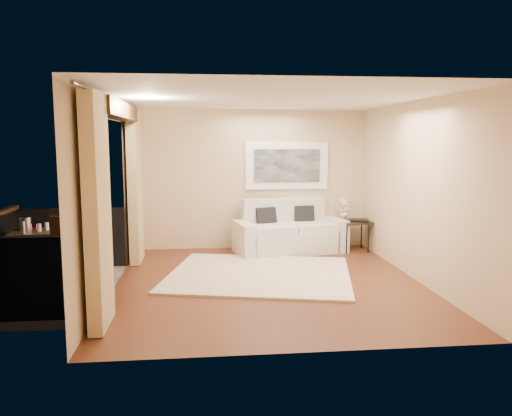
{
  "coord_description": "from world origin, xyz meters",
  "views": [
    {
      "loc": [
        -0.93,
        -7.17,
        2.1
      ],
      "look_at": [
        -0.12,
        0.57,
        1.05
      ],
      "focal_mm": 35.0,
      "sensor_mm": 36.0,
      "label": 1
    }
  ],
  "objects": [
    {
      "name": "rug",
      "position": [
        -0.08,
        0.42,
        0.02
      ],
      "size": [
        3.27,
        3.0,
        0.04
      ],
      "primitive_type": "cube",
      "rotation": [
        0.0,
        0.0,
        -0.23
      ],
      "color": "beige",
      "rests_on": "floor"
    },
    {
      "name": "side_table",
      "position": [
        1.93,
        2.0,
        0.52
      ],
      "size": [
        0.64,
        0.64,
        0.58
      ],
      "rotation": [
        0.0,
        0.0,
        0.23
      ],
      "color": "black",
      "rests_on": "floor"
    },
    {
      "name": "room_shell",
      "position": [
        -2.13,
        0.0,
        2.52
      ],
      "size": [
        5.0,
        6.4,
        5.0
      ],
      "color": "white",
      "rests_on": "ground"
    },
    {
      "name": "vase",
      "position": [
        -3.54,
        0.27,
        0.85
      ],
      "size": [
        0.04,
        0.04,
        0.18
      ],
      "primitive_type": "cylinder",
      "color": "silver",
      "rests_on": "bistro_table"
    },
    {
      "name": "ice_bucket",
      "position": [
        -3.62,
        0.56,
        0.86
      ],
      "size": [
        0.18,
        0.18,
        0.2
      ],
      "primitive_type": "cylinder",
      "color": "white",
      "rests_on": "bistro_table"
    },
    {
      "name": "balcony_chair_near",
      "position": [
        -2.77,
        -0.27,
        0.56
      ],
      "size": [
        0.52,
        0.52,
        0.97
      ],
      "rotation": [
        0.0,
        0.0,
        -0.29
      ],
      "color": "black",
      "rests_on": "balcony"
    },
    {
      "name": "candle",
      "position": [
        -3.46,
        0.65,
        0.8
      ],
      "size": [
        0.06,
        0.06,
        0.07
      ],
      "primitive_type": "cylinder",
      "color": "#F71637",
      "rests_on": "bistro_table"
    },
    {
      "name": "balcony_chair_far",
      "position": [
        -2.81,
        -0.05,
        0.63
      ],
      "size": [
        0.49,
        0.49,
        1.07
      ],
      "rotation": [
        0.0,
        0.0,
        3.09
      ],
      "color": "black",
      "rests_on": "balcony"
    },
    {
      "name": "bistro_table",
      "position": [
        -3.48,
        0.48,
        0.68
      ],
      "size": [
        0.71,
        0.71,
        0.76
      ],
      "rotation": [
        0.0,
        0.0,
        0.1
      ],
      "color": "black",
      "rests_on": "balcony"
    },
    {
      "name": "glass_a",
      "position": [
        -3.38,
        0.42,
        0.82
      ],
      "size": [
        0.06,
        0.06,
        0.12
      ],
      "primitive_type": "cylinder",
      "color": "silver",
      "rests_on": "bistro_table"
    },
    {
      "name": "sofa",
      "position": [
        0.67,
        2.09,
        0.35
      ],
      "size": [
        2.2,
        1.29,
        0.99
      ],
      "rotation": [
        0.0,
        0.0,
        0.21
      ],
      "color": "silver",
      "rests_on": "floor"
    },
    {
      "name": "balcony",
      "position": [
        -3.31,
        0.0,
        0.18
      ],
      "size": [
        1.81,
        2.6,
        1.17
      ],
      "color": "#605B56",
      "rests_on": "ground"
    },
    {
      "name": "orchid",
      "position": [
        1.76,
        2.16,
        0.8
      ],
      "size": [
        0.29,
        0.27,
        0.45
      ],
      "primitive_type": "imported",
      "rotation": [
        0.0,
        0.0,
        0.59
      ],
      "color": "white",
      "rests_on": "side_table"
    },
    {
      "name": "tray",
      "position": [
        1.98,
        1.91,
        0.6
      ],
      "size": [
        0.45,
        0.39,
        0.05
      ],
      "primitive_type": "cube",
      "rotation": [
        0.0,
        0.0,
        -0.32
      ],
      "color": "black",
      "rests_on": "side_table"
    },
    {
      "name": "floor",
      "position": [
        0.0,
        0.0,
        0.0
      ],
      "size": [
        5.0,
        5.0,
        0.0
      ],
      "primitive_type": "plane",
      "color": "#5C2F1B",
      "rests_on": "ground"
    },
    {
      "name": "glass_b",
      "position": [
        -3.3,
        0.53,
        0.82
      ],
      "size": [
        0.06,
        0.06,
        0.12
      ],
      "primitive_type": "cylinder",
      "color": "silver",
      "rests_on": "bistro_table"
    },
    {
      "name": "artwork",
      "position": [
        0.68,
        2.46,
        1.62
      ],
      "size": [
        1.62,
        0.07,
        0.92
      ],
      "color": "white",
      "rests_on": "room_shell"
    },
    {
      "name": "curtains",
      "position": [
        -2.11,
        0.0,
        1.34
      ],
      "size": [
        0.16,
        4.8,
        2.64
      ],
      "color": "tan",
      "rests_on": "ground"
    }
  ]
}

